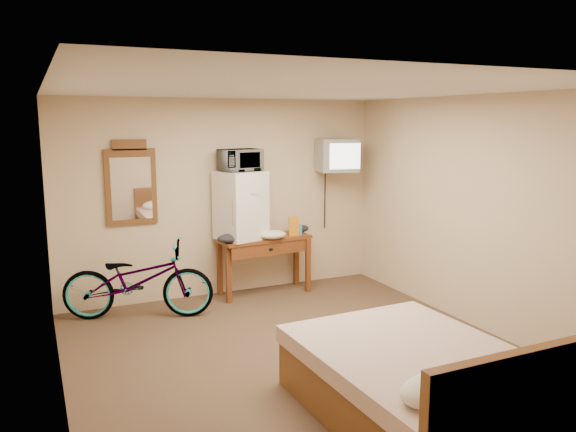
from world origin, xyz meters
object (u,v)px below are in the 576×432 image
(bed, at_px, (423,383))
(blue_cup, at_px, (299,229))
(desk, at_px, (265,248))
(crt_television, at_px, (337,155))
(mini_fridge, at_px, (241,205))
(wall_mirror, at_px, (131,184))
(microwave, at_px, (240,160))
(bicycle, at_px, (138,280))

(bed, bearing_deg, blue_cup, 79.83)
(desk, relative_size, crt_television, 1.95)
(mini_fridge, xyz_separation_m, wall_mirror, (-1.30, 0.21, 0.31))
(microwave, distance_m, bicycle, 1.89)
(desk, bearing_deg, bicycle, -172.38)
(crt_television, bearing_deg, microwave, 178.21)
(wall_mirror, relative_size, bicycle, 0.60)
(mini_fridge, distance_m, bed, 3.56)
(crt_television, height_order, bicycle, crt_television)
(wall_mirror, distance_m, bicycle, 1.16)
(bicycle, bearing_deg, desk, -62.82)
(mini_fridge, height_order, microwave, microwave)
(microwave, height_order, wall_mirror, wall_mirror)
(microwave, xyz_separation_m, bed, (0.18, -3.44, -1.45))
(desk, height_order, bicycle, bicycle)
(desk, height_order, bed, bed)
(microwave, distance_m, crt_television, 1.35)
(wall_mirror, bearing_deg, desk, -9.52)
(crt_television, relative_size, bicycle, 0.37)
(crt_television, height_order, bed, crt_television)
(blue_cup, relative_size, crt_television, 0.21)
(microwave, bearing_deg, bicycle, -176.52)
(wall_mirror, bearing_deg, blue_cup, -7.85)
(wall_mirror, bearing_deg, microwave, -9.16)
(desk, relative_size, bed, 0.62)
(crt_television, bearing_deg, bed, -109.05)
(bicycle, bearing_deg, blue_cup, -65.00)
(bicycle, distance_m, bed, 3.51)
(microwave, xyz_separation_m, wall_mirror, (-1.30, 0.21, -0.26))
(blue_cup, height_order, wall_mirror, wall_mirror)
(blue_cup, bearing_deg, bed, -100.17)
(desk, bearing_deg, bed, -92.13)
(desk, xyz_separation_m, mini_fridge, (-0.30, 0.06, 0.56))
(blue_cup, xyz_separation_m, bicycle, (-2.13, -0.20, -0.37))
(mini_fridge, bearing_deg, blue_cup, -5.65)
(mini_fridge, distance_m, blue_cup, 0.86)
(microwave, bearing_deg, mini_fridge, -132.00)
(blue_cup, height_order, crt_television, crt_television)
(microwave, relative_size, bicycle, 0.29)
(mini_fridge, bearing_deg, bed, -87.05)
(desk, distance_m, wall_mirror, 1.84)
(crt_television, xyz_separation_m, bicycle, (-2.70, -0.24, -1.33))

